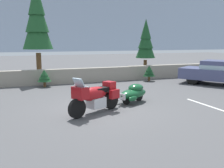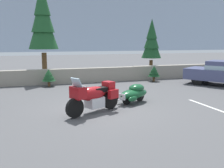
# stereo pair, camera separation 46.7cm
# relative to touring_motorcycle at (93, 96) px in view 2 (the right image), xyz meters

# --- Properties ---
(ground_plane) EXTENTS (80.00, 80.00, 0.00)m
(ground_plane) POSITION_rel_touring_motorcycle_xyz_m (0.38, 0.47, -0.62)
(ground_plane) COLOR #4C4C4F
(stone_guard_wall) EXTENTS (24.00, 0.56, 0.90)m
(stone_guard_wall) POSITION_rel_touring_motorcycle_xyz_m (0.18, 6.92, -0.18)
(stone_guard_wall) COLOR gray
(stone_guard_wall) RESTS_ON ground
(distant_ridgeline) EXTENTS (240.00, 80.00, 16.00)m
(distant_ridgeline) POSITION_rel_touring_motorcycle_xyz_m (0.38, 96.93, 7.38)
(distant_ridgeline) COLOR #99A8BF
(distant_ridgeline) RESTS_ON ground
(touring_motorcycle) EXTENTS (2.12, 1.36, 1.33)m
(touring_motorcycle) POSITION_rel_touring_motorcycle_xyz_m (0.00, 0.00, 0.00)
(touring_motorcycle) COLOR black
(touring_motorcycle) RESTS_ON ground
(car_shaped_trailer) EXTENTS (2.12, 1.33, 0.76)m
(car_shaped_trailer) POSITION_rel_touring_motorcycle_xyz_m (1.94, 1.00, -0.21)
(car_shaped_trailer) COLOR black
(car_shaped_trailer) RESTS_ON ground
(pine_tree_tall) EXTENTS (1.84, 1.84, 6.22)m
(pine_tree_tall) POSITION_rel_touring_motorcycle_xyz_m (-1.16, 8.35, 3.27)
(pine_tree_tall) COLOR brown
(pine_tree_tall) RESTS_ON ground
(pine_tree_secondary) EXTENTS (1.40, 1.40, 4.09)m
(pine_tree_secondary) POSITION_rel_touring_motorcycle_xyz_m (6.28, 8.22, 1.94)
(pine_tree_secondary) COLOR brown
(pine_tree_secondary) RESTS_ON ground
(pine_sapling_near) EXTENTS (0.77, 0.77, 1.00)m
(pine_sapling_near) POSITION_rel_touring_motorcycle_xyz_m (5.38, 5.96, 0.00)
(pine_sapling_near) COLOR brown
(pine_sapling_near) RESTS_ON ground
(pine_sapling_farther) EXTENTS (0.76, 0.76, 0.97)m
(pine_sapling_farther) POSITION_rel_touring_motorcycle_xyz_m (-1.08, 6.09, -0.01)
(pine_sapling_farther) COLOR brown
(pine_sapling_farther) RESTS_ON ground
(parking_stripe_marker) EXTENTS (0.12, 3.60, 0.01)m
(parking_stripe_marker) POSITION_rel_touring_motorcycle_xyz_m (4.47, -1.03, -0.62)
(parking_stripe_marker) COLOR silver
(parking_stripe_marker) RESTS_ON ground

